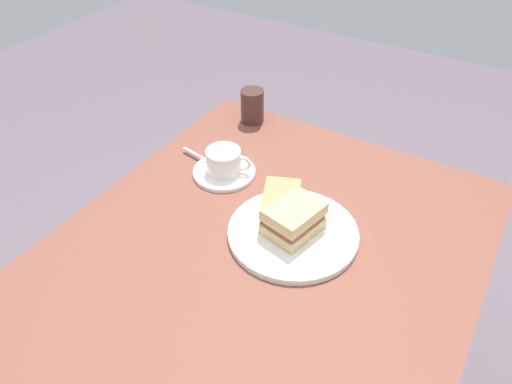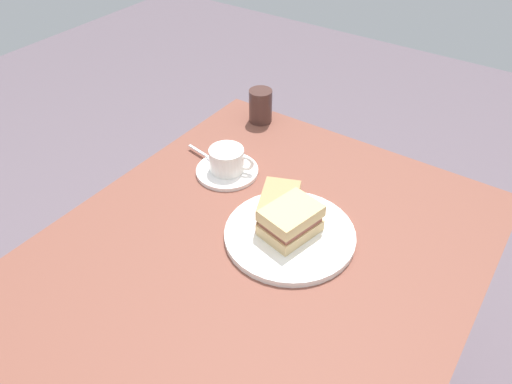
% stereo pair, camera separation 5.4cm
% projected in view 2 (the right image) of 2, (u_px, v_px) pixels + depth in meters
% --- Properties ---
extents(dining_table, '(1.11, 0.82, 0.75)m').
position_uv_depth(dining_table, '(238.00, 306.00, 1.01)').
color(dining_table, brown).
rests_on(dining_table, ground_plane).
extents(sandwich_plate, '(0.27, 0.27, 0.01)m').
position_uv_depth(sandwich_plate, '(290.00, 235.00, 1.02)').
color(sandwich_plate, white).
rests_on(sandwich_plate, dining_table).
extents(sandwich_front, '(0.13, 0.11, 0.07)m').
position_uv_depth(sandwich_front, '(291.00, 221.00, 0.99)').
color(sandwich_front, '#D8B57B').
rests_on(sandwich_front, sandwich_plate).
extents(sandwich_back, '(0.14, 0.11, 0.06)m').
position_uv_depth(sandwich_back, '(279.00, 206.00, 1.03)').
color(sandwich_back, tan).
rests_on(sandwich_back, sandwich_plate).
extents(coffee_saucer, '(0.15, 0.15, 0.01)m').
position_uv_depth(coffee_saucer, '(227.00, 171.00, 1.19)').
color(coffee_saucer, white).
rests_on(coffee_saucer, dining_table).
extents(coffee_cup, '(0.08, 0.11, 0.06)m').
position_uv_depth(coffee_cup, '(227.00, 159.00, 1.17)').
color(coffee_cup, white).
rests_on(coffee_cup, coffee_saucer).
extents(spoon, '(0.03, 0.10, 0.01)m').
position_uv_depth(spoon, '(206.00, 156.00, 1.23)').
color(spoon, silver).
rests_on(spoon, coffee_saucer).
extents(drinking_glass, '(0.06, 0.06, 0.09)m').
position_uv_depth(drinking_glass, '(261.00, 106.00, 1.35)').
color(drinking_glass, '#462C26').
rests_on(drinking_glass, dining_table).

